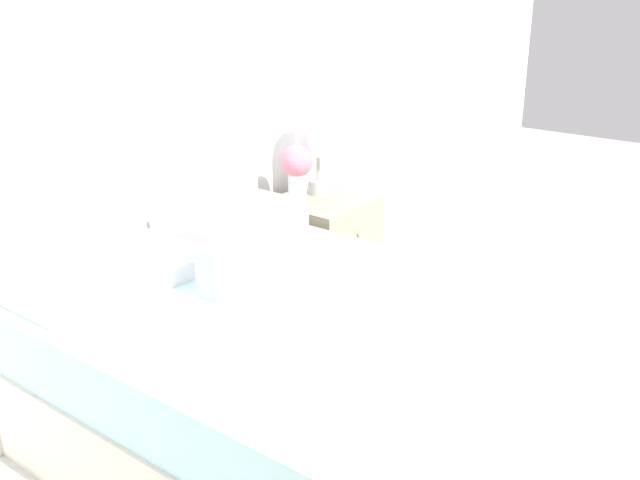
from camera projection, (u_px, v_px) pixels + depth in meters
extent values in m
plane|color=#BCB7B2|center=(145.00, 373.00, 3.32)|extent=(12.00, 12.00, 0.00)
cube|color=white|center=(105.00, 75.00, 2.90)|extent=(8.00, 0.06, 2.60)
cube|color=beige|center=(344.00, 429.00, 2.62)|extent=(1.41, 2.19, 0.35)
cube|color=silver|center=(345.00, 355.00, 2.52)|extent=(1.38, 2.15, 0.24)
cube|color=silver|center=(139.00, 274.00, 3.13)|extent=(1.44, 0.05, 0.98)
cube|color=white|center=(101.00, 274.00, 2.69)|extent=(0.59, 0.36, 0.14)
cube|color=white|center=(232.00, 225.00, 3.19)|extent=(0.59, 0.36, 0.14)
cube|color=silver|center=(237.00, 263.00, 2.73)|extent=(0.31, 0.11, 0.19)
cube|color=tan|center=(323.00, 256.00, 3.80)|extent=(0.46, 0.43, 0.61)
sphere|color=#B2AD93|center=(360.00, 234.00, 3.61)|extent=(0.02, 0.02, 0.02)
cylinder|color=#A8B2BC|center=(318.00, 187.00, 3.78)|extent=(0.10, 0.10, 0.07)
cylinder|color=#B7B29E|center=(318.00, 166.00, 3.74)|extent=(0.02, 0.02, 0.14)
cylinder|color=silver|center=(318.00, 137.00, 3.69)|extent=(0.22, 0.22, 0.15)
cylinder|color=silver|center=(297.00, 189.00, 3.59)|extent=(0.09, 0.09, 0.16)
sphere|color=#E06B7F|center=(297.00, 161.00, 3.54)|extent=(0.15, 0.15, 0.15)
sphere|color=#609356|center=(302.00, 167.00, 3.58)|extent=(0.07, 0.07, 0.07)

